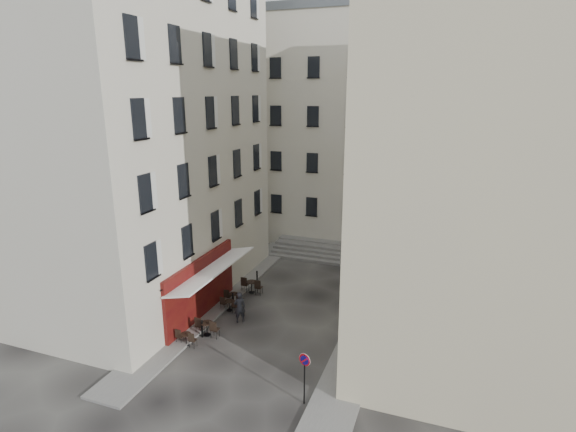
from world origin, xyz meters
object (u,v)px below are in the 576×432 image
at_px(bistro_table_a, 186,338).
at_px(bistro_table_b, 207,327).
at_px(no_parking_sign, 304,369).
at_px(pedestrian, 240,307).

bearing_deg(bistro_table_a, bistro_table_b, 66.42).
height_order(no_parking_sign, bistro_table_a, no_parking_sign).
xyz_separation_m(no_parking_sign, bistro_table_a, (-6.90, 2.13, -1.22)).
bearing_deg(no_parking_sign, bistro_table_a, -179.93).
bearing_deg(pedestrian, bistro_table_a, 25.42).
bearing_deg(bistro_table_a, pedestrian, 64.57).
xyz_separation_m(bistro_table_b, pedestrian, (0.95, 1.90, 0.40)).
relative_size(no_parking_sign, pedestrian, 1.30).
bearing_deg(no_parking_sign, pedestrian, 153.43).
distance_m(bistro_table_b, pedestrian, 2.16).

